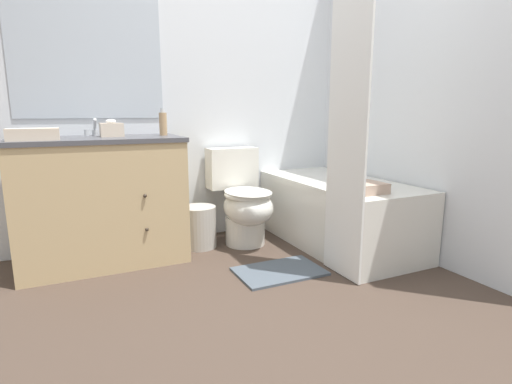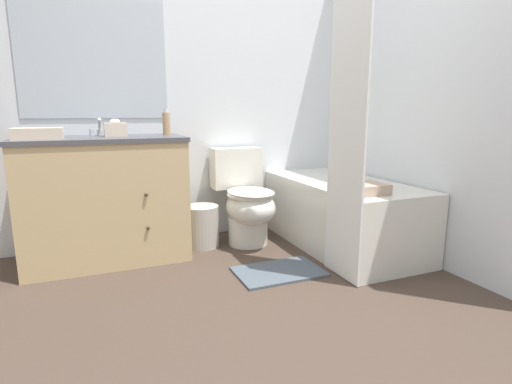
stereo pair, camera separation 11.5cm
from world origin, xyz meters
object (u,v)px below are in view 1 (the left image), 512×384
object	(u,v)px
bathtub	(338,212)
soap_dispenser	(163,123)
bath_mat	(279,271)
tissue_box	(112,129)
hand_towel_folded	(33,134)
vanity_cabinet	(102,200)
bath_towel_folded	(363,188)
wastebasket	(199,227)
toilet	(243,201)
sink_faucet	(95,131)

from	to	relation	value
bathtub	soap_dispenser	xyz separation A→B (m)	(-1.23, 0.43, 0.69)
bathtub	bath_mat	xyz separation A→B (m)	(-0.68, -0.32, -0.25)
tissue_box	hand_towel_folded	xyz separation A→B (m)	(-0.46, -0.19, -0.01)
bathtub	soap_dispenser	size ratio (longest dim) A/B	7.25
tissue_box	soap_dispenser	distance (m)	0.35
bathtub	bath_mat	world-z (taller)	bathtub
vanity_cabinet	bath_towel_folded	xyz separation A→B (m)	(1.52, -0.86, 0.11)
wastebasket	soap_dispenser	size ratio (longest dim) A/B	1.68
vanity_cabinet	toilet	bearing A→B (deg)	-3.13
toilet	soap_dispenser	size ratio (longest dim) A/B	3.89
toilet	hand_towel_folded	xyz separation A→B (m)	(-1.39, -0.09, 0.55)
hand_towel_folded	sink_faucet	bearing A→B (deg)	41.99
tissue_box	soap_dispenser	xyz separation A→B (m)	(0.35, -0.01, 0.04)
sink_faucet	hand_towel_folded	xyz separation A→B (m)	(-0.36, -0.32, 0.00)
sink_faucet	bathtub	size ratio (longest dim) A/B	0.10
bathtub	bath_towel_folded	size ratio (longest dim) A/B	5.19
bath_mat	vanity_cabinet	bearing A→B (deg)	144.38
vanity_cabinet	tissue_box	world-z (taller)	tissue_box
toilet	soap_dispenser	distance (m)	0.84
vanity_cabinet	sink_faucet	world-z (taller)	sink_faucet
wastebasket	hand_towel_folded	distance (m)	1.28
sink_faucet	bath_towel_folded	xyz separation A→B (m)	(1.52, -1.03, -0.35)
toilet	bath_mat	xyz separation A→B (m)	(-0.03, -0.66, -0.33)
sink_faucet	wastebasket	world-z (taller)	sink_faucet
soap_dispenser	sink_faucet	bearing A→B (deg)	162.05
bath_towel_folded	sink_faucet	bearing A→B (deg)	145.78
soap_dispenser	bath_mat	bearing A→B (deg)	-53.58
sink_faucet	soap_dispenser	size ratio (longest dim) A/B	0.75
sink_faucet	bathtub	distance (m)	1.88
sink_faucet	bath_mat	distance (m)	1.60
soap_dispenser	toilet	bearing A→B (deg)	-8.55
bathtub	hand_towel_folded	bearing A→B (deg)	173.05
tissue_box	soap_dispenser	world-z (taller)	soap_dispenser
tissue_box	soap_dispenser	bearing A→B (deg)	-1.49
sink_faucet	tissue_box	xyz separation A→B (m)	(0.10, -0.14, 0.01)
sink_faucet	wastebasket	xyz separation A→B (m)	(0.68, -0.18, -0.73)
bath_mat	sink_faucet	bearing A→B (deg)	138.23
bathtub	hand_towel_folded	distance (m)	2.15
tissue_box	hand_towel_folded	size ratio (longest dim) A/B	0.53
sink_faucet	bath_mat	size ratio (longest dim) A/B	0.26
bathtub	tissue_box	distance (m)	1.77
soap_dispenser	bath_towel_folded	distance (m)	1.45
tissue_box	sink_faucet	bearing A→B (deg)	125.57
toilet	wastebasket	distance (m)	0.40
vanity_cabinet	sink_faucet	distance (m)	0.49
toilet	bath_mat	distance (m)	0.74
sink_faucet	soap_dispenser	world-z (taller)	soap_dispenser
hand_towel_folded	bath_mat	xyz separation A→B (m)	(1.35, -0.56, -0.89)
wastebasket	bath_towel_folded	distance (m)	1.26
vanity_cabinet	wastebasket	distance (m)	0.73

